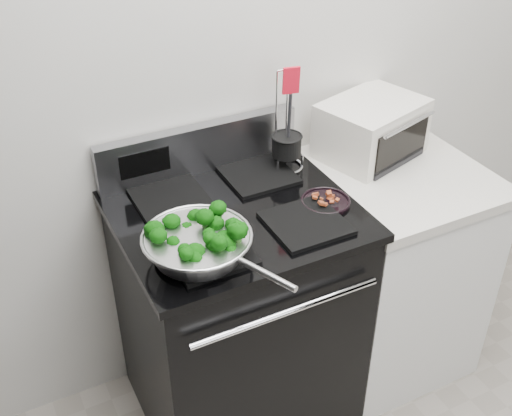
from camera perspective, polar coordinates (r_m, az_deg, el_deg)
back_wall at (r=2.34m, az=1.16°, el=13.94°), size 4.00×0.02×2.70m
gas_range at (r=2.43m, az=-1.65°, el=-9.30°), size 0.79×0.69×1.13m
counter at (r=2.73m, az=11.51°, el=-5.09°), size 0.62×0.68×0.92m
skillet at (r=1.92m, az=-5.19°, el=-3.20°), size 0.34×0.50×0.07m
broccoli_pile at (r=1.91m, az=-5.27°, el=-2.71°), size 0.26×0.26×0.09m
bacon_plate at (r=2.18m, az=6.21°, el=0.81°), size 0.17×0.17×0.04m
utensil_holder at (r=2.35m, az=2.72°, el=5.11°), size 0.13×0.13×0.40m
toaster_oven at (r=2.52m, az=10.22°, el=6.94°), size 0.45×0.38×0.22m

